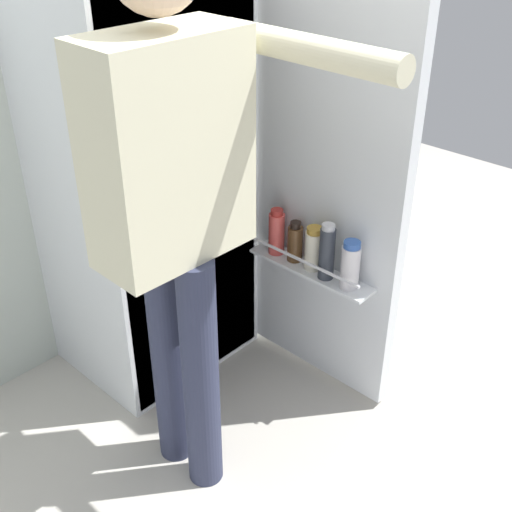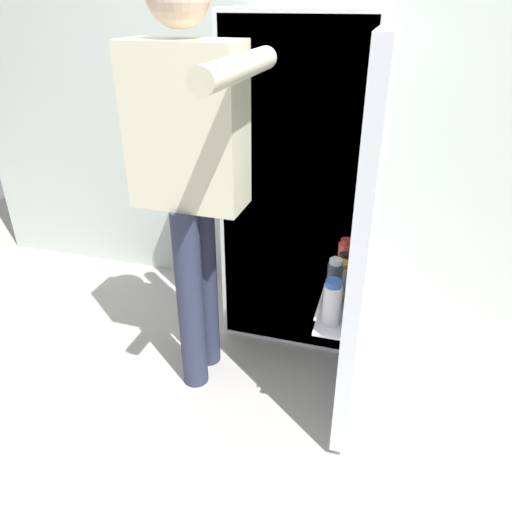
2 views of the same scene
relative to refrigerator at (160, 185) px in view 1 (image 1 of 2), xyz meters
name	(u,v)px [view 1 (image 1 of 2)]	position (x,y,z in m)	size (l,w,h in m)	color
ground_plane	(244,404)	(-0.03, -0.47, -0.81)	(6.03, 6.03, 0.00)	#B7B2A8
kitchen_wall	(76,33)	(-0.03, 0.39, 0.52)	(4.40, 0.10, 2.65)	beige
refrigerator	(160,185)	(0.00, 0.00, 0.00)	(0.75, 1.23, 1.62)	silver
person	(174,190)	(-0.37, -0.54, 0.28)	(0.57, 0.80, 1.78)	#2D334C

